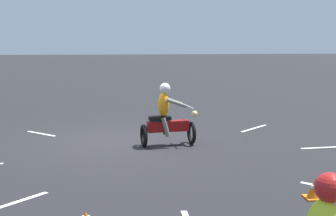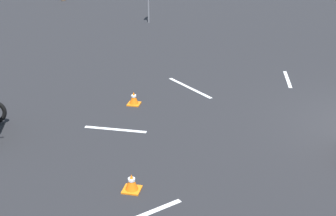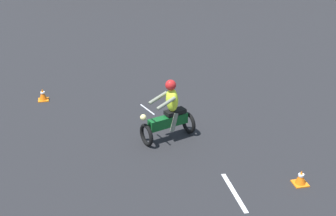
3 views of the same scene
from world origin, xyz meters
TOP-DOWN VIEW (x-y plane):
  - traffic_cone_near_left at (-3.62, 5.03)m, footprint 0.32×0.32m
  - traffic_cone_near_right at (0.31, 6.13)m, footprint 0.32×0.32m
  - lane_stripe_e at (3.19, 2.16)m, footprint 1.49×0.24m
  - lane_stripe_ne at (1.85, 4.92)m, footprint 1.43×1.49m
  - lane_stripe_n at (-1.24, 6.13)m, footprint 0.12×1.48m

SIDE VIEW (x-z plane):
  - lane_stripe_e at x=3.19m, z-range 0.00..0.01m
  - lane_stripe_ne at x=1.85m, z-range 0.00..0.01m
  - lane_stripe_n at x=-1.24m, z-range 0.00..0.01m
  - traffic_cone_near_left at x=-3.62m, z-range -0.01..0.33m
  - traffic_cone_near_right at x=0.31m, z-range -0.01..0.34m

